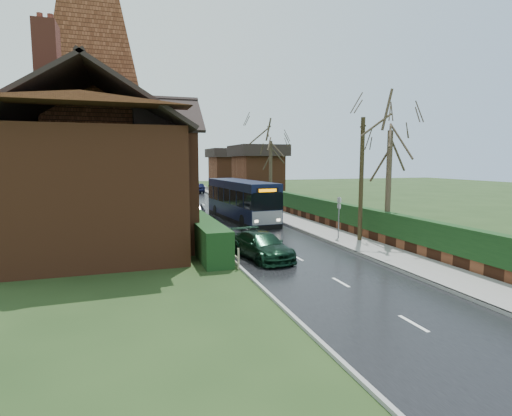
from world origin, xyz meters
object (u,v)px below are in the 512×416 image
object	(u,v)px
brick_house	(103,164)
telegraph_pole	(361,180)
car_silver	(194,212)
bus_stop_sign	(339,212)
bus	(241,201)
car_green	(262,246)

from	to	relation	value
brick_house	telegraph_pole	size ratio (longest dim) A/B	2.12
car_silver	telegraph_pole	bearing A→B (deg)	-42.38
brick_house	bus_stop_sign	bearing A→B (deg)	-15.51
telegraph_pole	brick_house	bearing A→B (deg)	177.70
bus	car_green	size ratio (longest dim) A/B	2.39
car_green	telegraph_pole	bearing A→B (deg)	7.85
bus	telegraph_pole	xyz separation A→B (m)	(4.00, -10.24, 1.99)
car_green	bus	bearing A→B (deg)	70.66
bus	car_silver	distance (m)	3.69
telegraph_pole	bus	bearing A→B (deg)	127.33
car_silver	bus_stop_sign	distance (m)	11.70
bus	bus_stop_sign	size ratio (longest dim) A/B	4.05
brick_house	telegraph_pole	world-z (taller)	brick_house
car_green	telegraph_pole	world-z (taller)	telegraph_pole
car_silver	telegraph_pole	distance (m)	13.19
bus	car_silver	world-z (taller)	bus
bus	telegraph_pole	bearing A→B (deg)	-73.43
bus	bus_stop_sign	distance (m)	9.83
car_green	car_silver	bearing A→B (deg)	87.52
car_green	bus_stop_sign	bearing A→B (deg)	18.26
telegraph_pole	bus_stop_sign	bearing A→B (deg)	146.25
bus	car_green	distance (m)	12.33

